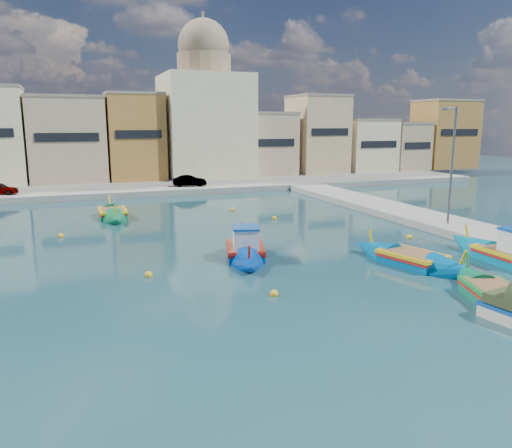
{
  "coord_description": "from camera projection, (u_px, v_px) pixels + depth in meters",
  "views": [
    {
      "loc": [
        -5.58,
        -19.86,
        7.0
      ],
      "look_at": [
        4.0,
        6.0,
        1.4
      ],
      "focal_mm": 35.0,
      "sensor_mm": 36.0,
      "label": 1
    }
  ],
  "objects": [
    {
      "name": "parked_cars",
      "position": [
        21.0,
        187.0,
        45.93
      ],
      "size": [
        27.13,
        2.41,
        1.21
      ],
      "color": "#4C1919",
      "rests_on": "north_quay"
    },
    {
      "name": "north_quay",
      "position": [
        131.0,
        190.0,
        50.9
      ],
      "size": [
        80.0,
        8.0,
        0.6
      ],
      "primitive_type": "cube",
      "color": "gray",
      "rests_on": "ground"
    },
    {
      "name": "quay_street_lamp",
      "position": [
        451.0,
        165.0,
        32.13
      ],
      "size": [
        1.18,
        0.16,
        8.0
      ],
      "color": "#595B60",
      "rests_on": "ground"
    },
    {
      "name": "north_townhouses",
      "position": [
        179.0,
        140.0,
        59.0
      ],
      "size": [
        83.2,
        7.87,
        10.19
      ],
      "color": "tan",
      "rests_on": "ground"
    },
    {
      "name": "mooring_buoys",
      "position": [
        236.0,
        240.0,
        30.03
      ],
      "size": [
        20.56,
        20.34,
        0.36
      ],
      "color": "yellow",
      "rests_on": "ground"
    },
    {
      "name": "church_block",
      "position": [
        205.0,
        111.0,
        60.04
      ],
      "size": [
        10.0,
        10.0,
        19.1
      ],
      "color": "beige",
      "rests_on": "ground"
    },
    {
      "name": "ground",
      "position": [
        217.0,
        288.0,
        21.55
      ],
      "size": [
        160.0,
        160.0,
        0.0
      ],
      "primitive_type": "plane",
      "color": "#153441",
      "rests_on": "ground"
    },
    {
      "name": "luzzu_blue_south",
      "position": [
        496.0,
        297.0,
        19.73
      ],
      "size": [
        4.3,
        7.93,
        2.25
      ],
      "color": "#0A714C",
      "rests_on": "ground"
    },
    {
      "name": "luzzu_green",
      "position": [
        113.0,
        214.0,
        37.5
      ],
      "size": [
        1.98,
        7.38,
        2.32
      ],
      "color": "#0B7644",
      "rests_on": "ground"
    },
    {
      "name": "luzzu_cyan_south",
      "position": [
        412.0,
        261.0,
        24.91
      ],
      "size": [
        3.94,
        7.87,
        2.37
      ],
      "color": "#005C98",
      "rests_on": "ground"
    },
    {
      "name": "luzzu_blue_cabin",
      "position": [
        245.0,
        251.0,
        26.39
      ],
      "size": [
        3.73,
        7.77,
        2.67
      ],
      "color": "#0037A2",
      "rests_on": "ground"
    }
  ]
}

